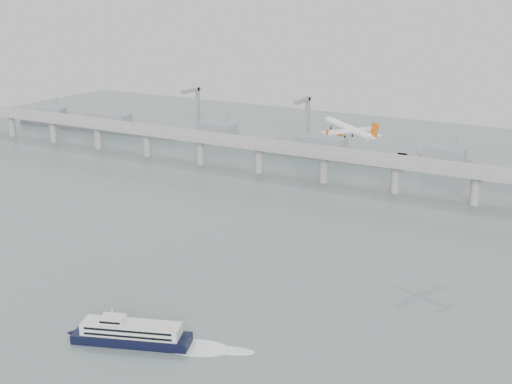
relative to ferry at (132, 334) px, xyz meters
The scene contains 5 objects.
ground 33.86m from the ferry, 84.70° to the left, with size 900.00×900.00×0.00m, color slate.
bridge 233.93m from the ferry, 89.52° to the left, with size 800.00×22.00×23.90m.
distant_fleet 335.17m from the ferry, 117.02° to the left, with size 453.00×60.90×40.00m.
ferry is the anchor object (origin of this frame).
airliner 137.70m from the ferry, 72.86° to the left, with size 34.01×31.95×9.91m.
Camera 1 is at (150.13, -209.19, 128.53)m, focal length 48.00 mm.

